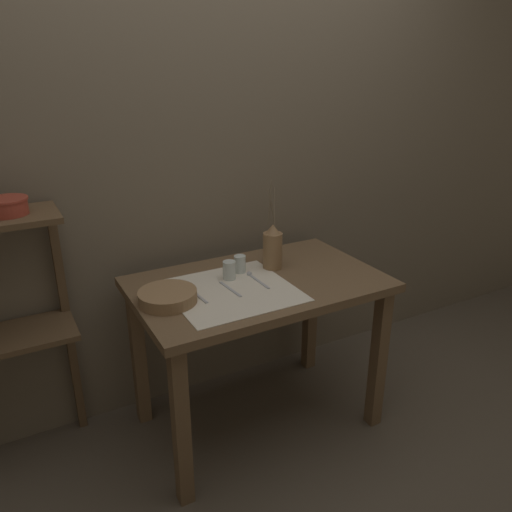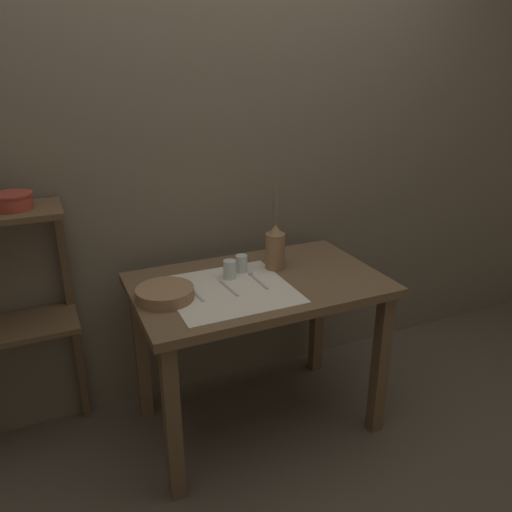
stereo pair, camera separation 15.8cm
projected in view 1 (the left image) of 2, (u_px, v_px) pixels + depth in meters
name	position (u px, v px, depth m)	size (l,w,h in m)	color
ground_plane	(258.00, 420.00, 2.51)	(12.00, 12.00, 0.00)	brown
stone_wall_back	(214.00, 167.00, 2.44)	(7.00, 0.06, 2.40)	#6B5E4C
wooden_table	(258.00, 304.00, 2.27)	(1.11, 0.69, 0.77)	brown
wooden_shelf_unit	(4.00, 299.00, 2.02)	(0.50, 0.28, 1.14)	brown
linen_cloth	(232.00, 291.00, 2.13)	(0.52, 0.50, 0.00)	beige
pitcher_with_flowers	(273.00, 248.00, 2.33)	(0.09, 0.09, 0.42)	olive
wooden_bowl	(168.00, 297.00, 2.02)	(0.24, 0.24, 0.05)	#8E6B47
glass_tumbler_near	(229.00, 270.00, 2.22)	(0.06, 0.06, 0.08)	silver
glass_tumbler_far	(240.00, 264.00, 2.30)	(0.05, 0.05, 0.08)	silver
spoon_outer	(192.00, 290.00, 2.12)	(0.03, 0.18, 0.02)	#A8A8AD
knife_center	(230.00, 289.00, 2.13)	(0.02, 0.17, 0.00)	#A8A8AD
spoon_inner	(253.00, 277.00, 2.25)	(0.02, 0.18, 0.02)	#A8A8AD
metal_pot_small	(7.00, 206.00, 1.88)	(0.16, 0.16, 0.06)	#9E3828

